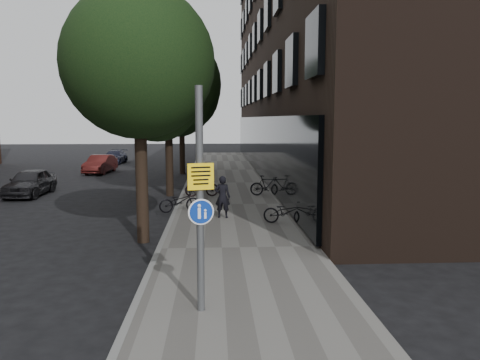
{
  "coord_description": "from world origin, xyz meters",
  "views": [
    {
      "loc": [
        -0.43,
        -9.39,
        3.71
      ],
      "look_at": [
        0.27,
        3.51,
        2.0
      ],
      "focal_mm": 35.0,
      "sensor_mm": 36.0,
      "label": 1
    }
  ],
  "objects": [
    {
      "name": "parked_car_near",
      "position": [
        -9.34,
        13.44,
        0.65
      ],
      "size": [
        1.59,
        3.82,
        1.29
      ],
      "primitive_type": "imported",
      "rotation": [
        0.0,
        0.0,
        -0.02
      ],
      "color": "#232326",
      "rests_on": "ground"
    },
    {
      "name": "parked_car_far",
      "position": [
        -8.67,
        29.5,
        0.54
      ],
      "size": [
        1.73,
        3.83,
        1.09
      ],
      "primitive_type": "imported",
      "rotation": [
        0.0,
        0.0,
        -0.06
      ],
      "color": "#1A1D30",
      "rests_on": "ground"
    },
    {
      "name": "building_right_dark_brick",
      "position": [
        8.5,
        22.0,
        9.0
      ],
      "size": [
        12.0,
        40.0,
        18.0
      ],
      "primitive_type": "cube",
      "color": "black",
      "rests_on": "ground"
    },
    {
      "name": "pedestrian",
      "position": [
        -0.16,
        7.31,
        0.89
      ],
      "size": [
        0.62,
        0.48,
        1.53
      ],
      "primitive_type": "imported",
      "rotation": [
        0.0,
        0.0,
        2.93
      ],
      "color": "black",
      "rests_on": "sidewalk"
    },
    {
      "name": "parked_car_mid",
      "position": [
        -8.23,
        22.75,
        0.61
      ],
      "size": [
        1.66,
        3.83,
        1.23
      ],
      "primitive_type": "imported",
      "rotation": [
        0.0,
        0.0,
        -0.1
      ],
      "color": "#5D1C1A",
      "rests_on": "ground"
    },
    {
      "name": "signpost",
      "position": [
        -0.7,
        -0.94,
        2.23
      ],
      "size": [
        0.47,
        0.15,
        4.17
      ],
      "rotation": [
        0.0,
        0.0,
        0.25
      ],
      "color": "#595B5E",
      "rests_on": "sidewalk"
    },
    {
      "name": "ground",
      "position": [
        0.0,
        0.0,
        0.0
      ],
      "size": [
        120.0,
        120.0,
        0.0
      ],
      "primitive_type": "plane",
      "color": "black",
      "rests_on": "ground"
    },
    {
      "name": "street_tree_mid",
      "position": [
        -2.53,
        13.14,
        5.11
      ],
      "size": [
        5.0,
        5.0,
        7.8
      ],
      "color": "black",
      "rests_on": "ground"
    },
    {
      "name": "curb_edge",
      "position": [
        -2.0,
        10.0,
        0.07
      ],
      "size": [
        0.15,
        60.0,
        0.13
      ],
      "primitive_type": "cube",
      "color": "slate",
      "rests_on": "ground"
    },
    {
      "name": "street_tree_far",
      "position": [
        -2.53,
        22.14,
        5.11
      ],
      "size": [
        5.0,
        5.0,
        7.8
      ],
      "color": "black",
      "rests_on": "ground"
    },
    {
      "name": "parked_bike_facade_near",
      "position": [
        2.0,
        6.18,
        0.54
      ],
      "size": [
        1.69,
        1.04,
        0.84
      ],
      "primitive_type": "imported",
      "rotation": [
        0.0,
        0.0,
        1.24
      ],
      "color": "black",
      "rests_on": "sidewalk"
    },
    {
      "name": "parked_bike_facade_far",
      "position": [
        2.0,
        12.04,
        0.6
      ],
      "size": [
        1.64,
        0.72,
        0.96
      ],
      "primitive_type": "imported",
      "rotation": [
        0.0,
        0.0,
        1.4
      ],
      "color": "black",
      "rests_on": "sidewalk"
    },
    {
      "name": "street_tree_near",
      "position": [
        -2.53,
        4.64,
        5.11
      ],
      "size": [
        4.4,
        4.4,
        7.5
      ],
      "color": "black",
      "rests_on": "ground"
    },
    {
      "name": "parked_bike_curb_near",
      "position": [
        -1.8,
        8.43,
        0.54
      ],
      "size": [
        1.68,
        1.0,
        0.83
      ],
      "primitive_type": "imported",
      "rotation": [
        0.0,
        0.0,
        1.87
      ],
      "color": "black",
      "rests_on": "sidewalk"
    },
    {
      "name": "sidewalk",
      "position": [
        0.25,
        10.0,
        0.06
      ],
      "size": [
        4.5,
        60.0,
        0.12
      ],
      "primitive_type": "cube",
      "color": "slate",
      "rests_on": "ground"
    },
    {
      "name": "parked_bike_curb_far",
      "position": [
        -1.03,
        11.98,
        0.59
      ],
      "size": [
        1.6,
        0.66,
        0.93
      ],
      "primitive_type": "imported",
      "rotation": [
        0.0,
        0.0,
        1.72
      ],
      "color": "black",
      "rests_on": "sidewalk"
    }
  ]
}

